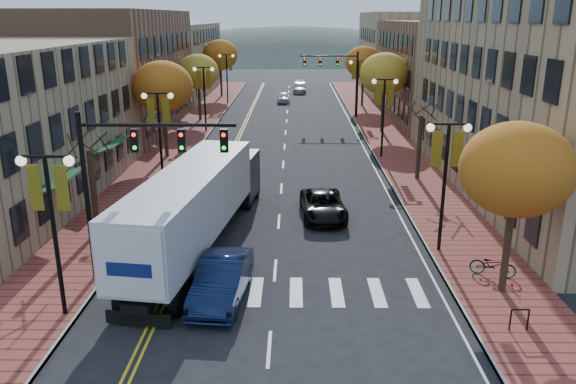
{
  "coord_description": "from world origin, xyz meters",
  "views": [
    {
      "loc": [
        0.8,
        -18.02,
        10.44
      ],
      "look_at": [
        0.51,
        8.26,
        2.2
      ],
      "focal_mm": 35.0,
      "sensor_mm": 36.0,
      "label": 1
    }
  ],
  "objects_px": {
    "navy_sedan": "(222,280)",
    "bicycle": "(493,265)",
    "black_suv": "(323,205)",
    "semi_truck": "(199,199)"
  },
  "relations": [
    {
      "from": "semi_truck",
      "to": "navy_sedan",
      "type": "relative_size",
      "value": 3.28
    },
    {
      "from": "navy_sedan",
      "to": "bicycle",
      "type": "bearing_deg",
      "value": 14.58
    },
    {
      "from": "navy_sedan",
      "to": "semi_truck",
      "type": "bearing_deg",
      "value": 112.58
    },
    {
      "from": "bicycle",
      "to": "navy_sedan",
      "type": "bearing_deg",
      "value": 120.38
    },
    {
      "from": "semi_truck",
      "to": "bicycle",
      "type": "height_order",
      "value": "semi_truck"
    },
    {
      "from": "navy_sedan",
      "to": "black_suv",
      "type": "distance_m",
      "value": 10.27
    },
    {
      "from": "navy_sedan",
      "to": "black_suv",
      "type": "height_order",
      "value": "navy_sedan"
    },
    {
      "from": "navy_sedan",
      "to": "black_suv",
      "type": "bearing_deg",
      "value": 70.1
    },
    {
      "from": "navy_sedan",
      "to": "black_suv",
      "type": "xyz_separation_m",
      "value": [
        4.33,
        9.31,
        -0.13
      ]
    },
    {
      "from": "semi_truck",
      "to": "bicycle",
      "type": "xyz_separation_m",
      "value": [
        12.64,
        -3.39,
        -1.7
      ]
    }
  ]
}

